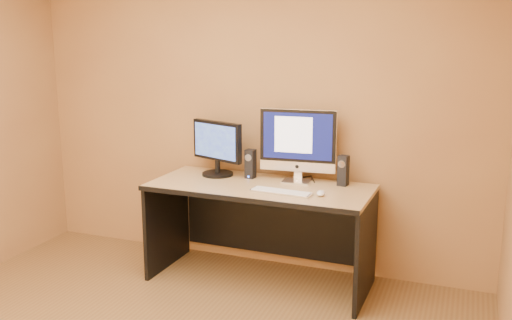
% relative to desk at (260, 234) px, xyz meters
% --- Properties ---
extents(walls, '(4.00, 4.00, 2.60)m').
position_rel_desk_xyz_m(walls, '(-0.22, -1.58, 0.90)').
color(walls, olive).
rests_on(walls, ground).
extents(desk, '(1.73, 0.79, 0.79)m').
position_rel_desk_xyz_m(desk, '(0.00, 0.00, 0.00)').
color(desk, tan).
rests_on(desk, ground).
extents(imac, '(0.63, 0.27, 0.59)m').
position_rel_desk_xyz_m(imac, '(0.23, 0.21, 0.69)').
color(imac, silver).
rests_on(imac, desk).
extents(second_monitor, '(0.57, 0.42, 0.45)m').
position_rel_desk_xyz_m(second_monitor, '(-0.44, 0.18, 0.62)').
color(second_monitor, black).
rests_on(second_monitor, desk).
extents(speaker_left, '(0.08, 0.08, 0.24)m').
position_rel_desk_xyz_m(speaker_left, '(-0.15, 0.19, 0.52)').
color(speaker_left, black).
rests_on(speaker_left, desk).
extents(speaker_right, '(0.08, 0.09, 0.24)m').
position_rel_desk_xyz_m(speaker_right, '(0.60, 0.23, 0.52)').
color(speaker_right, black).
rests_on(speaker_right, desk).
extents(keyboard, '(0.47, 0.16, 0.02)m').
position_rel_desk_xyz_m(keyboard, '(0.22, -0.15, 0.41)').
color(keyboard, silver).
rests_on(keyboard, desk).
extents(mouse, '(0.08, 0.12, 0.04)m').
position_rel_desk_xyz_m(mouse, '(0.51, -0.11, 0.42)').
color(mouse, silver).
rests_on(mouse, desk).
extents(cable_a, '(0.10, 0.22, 0.01)m').
position_rel_desk_xyz_m(cable_a, '(0.33, 0.33, 0.40)').
color(cable_a, black).
rests_on(cable_a, desk).
extents(cable_b, '(0.12, 0.16, 0.01)m').
position_rel_desk_xyz_m(cable_b, '(0.25, 0.35, 0.40)').
color(cable_b, black).
rests_on(cable_b, desk).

